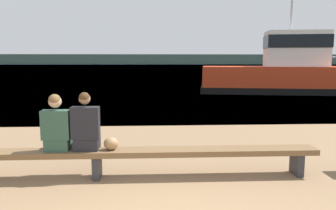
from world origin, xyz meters
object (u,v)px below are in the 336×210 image
(shopping_bag, at_px, (111,144))
(bench_main, at_px, (97,155))
(person_left, at_px, (57,127))
(tugboat_red, at_px, (288,74))
(person_right, at_px, (86,127))

(shopping_bag, bearing_deg, bench_main, -179.17)
(bench_main, relative_size, person_left, 7.87)
(bench_main, height_order, tugboat_red, tugboat_red)
(person_left, bearing_deg, person_right, 0.03)
(shopping_bag, xyz_separation_m, tugboat_red, (9.09, 14.36, 0.58))
(bench_main, distance_m, tugboat_red, 17.15)
(shopping_bag, height_order, tugboat_red, tugboat_red)
(bench_main, distance_m, shopping_bag, 0.31)
(person_left, bearing_deg, tugboat_red, 55.19)
(person_right, distance_m, shopping_bag, 0.51)
(tugboat_red, bearing_deg, person_right, 156.85)
(bench_main, xyz_separation_m, person_right, (-0.17, 0.01, 0.48))
(bench_main, xyz_separation_m, tugboat_red, (9.33, 14.37, 0.77))
(shopping_bag, bearing_deg, person_left, 179.42)
(person_right, xyz_separation_m, tugboat_red, (9.50, 14.35, 0.29))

